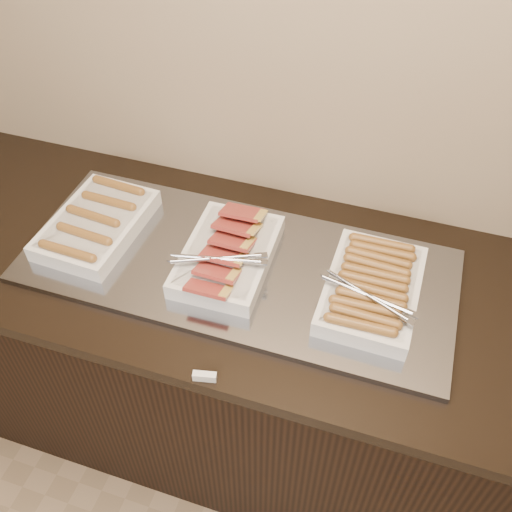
{
  "coord_description": "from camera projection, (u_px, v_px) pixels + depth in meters",
  "views": [
    {
      "loc": [
        0.41,
        1.12,
        2.08
      ],
      "look_at": [
        0.08,
        2.13,
        0.97
      ],
      "focal_mm": 40.0,
      "sensor_mm": 36.0,
      "label": 1
    }
  ],
  "objects": [
    {
      "name": "dish_center",
      "position": [
        227.0,
        255.0,
        1.57
      ],
      "size": [
        0.27,
        0.37,
        0.09
      ],
      "rotation": [
        0.0,
        0.0,
        0.02
      ],
      "color": "silver",
      "rests_on": "warming_tray"
    },
    {
      "name": "counter",
      "position": [
        234.0,
        356.0,
        1.93
      ],
      "size": [
        2.06,
        0.76,
        0.9
      ],
      "color": "black",
      "rests_on": "ground"
    },
    {
      "name": "label_holder",
      "position": [
        205.0,
        376.0,
        1.35
      ],
      "size": [
        0.06,
        0.03,
        0.02
      ],
      "primitive_type": "cube",
      "rotation": [
        0.0,
        0.0,
        0.21
      ],
      "color": "silver",
      "rests_on": "counter"
    },
    {
      "name": "warming_tray",
      "position": [
        237.0,
        266.0,
        1.59
      ],
      "size": [
        1.2,
        0.5,
        0.02
      ],
      "primitive_type": "cube",
      "color": "gray",
      "rests_on": "counter"
    },
    {
      "name": "dish_left",
      "position": [
        97.0,
        224.0,
        1.66
      ],
      "size": [
        0.25,
        0.37,
        0.07
      ],
      "rotation": [
        0.0,
        0.0,
        -0.05
      ],
      "color": "silver",
      "rests_on": "warming_tray"
    },
    {
      "name": "dish_right",
      "position": [
        372.0,
        288.0,
        1.48
      ],
      "size": [
        0.27,
        0.36,
        0.08
      ],
      "rotation": [
        0.0,
        0.0,
        -0.02
      ],
      "color": "silver",
      "rests_on": "warming_tray"
    }
  ]
}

